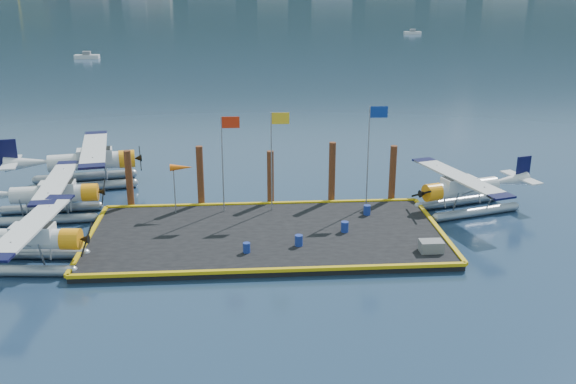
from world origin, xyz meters
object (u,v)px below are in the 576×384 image
at_px(flagpole_red, 225,149).
at_px(flagpole_blue, 372,142).
at_px(seaplane_c, 89,164).
at_px(drum_3, 247,248).
at_px(seaplane_d, 463,191).
at_px(piling_2, 271,180).
at_px(windsock, 181,169).
at_px(drum_2, 345,227).
at_px(flagpole_yellow, 275,146).
at_px(seaplane_b, 52,197).
at_px(piling_1, 200,178).
at_px(drum_4, 367,210).
at_px(piling_3, 332,175).
at_px(piling_0, 129,181).
at_px(crate, 431,246).
at_px(piling_4, 393,175).
at_px(seaplane_a, 27,242).
at_px(drum_1, 299,240).

distance_m(flagpole_red, flagpole_blue, 8.99).
height_order(seaplane_c, drum_3, seaplane_c).
height_order(seaplane_c, seaplane_d, seaplane_c).
bearing_deg(piling_2, windsock, -163.85).
height_order(drum_2, piling_2, piling_2).
bearing_deg(seaplane_d, flagpole_yellow, 72.94).
xyz_separation_m(seaplane_b, piling_1, (9.10, 1.01, 0.68)).
distance_m(drum_4, piling_2, 6.60).
xyz_separation_m(flagpole_red, piling_3, (6.79, 1.60, -2.25)).
relative_size(drum_2, flagpole_blue, 0.09).
height_order(seaplane_d, flagpole_red, flagpole_red).
bearing_deg(flagpole_yellow, piling_0, 170.14).
distance_m(crate, piling_4, 8.81).
bearing_deg(seaplane_a, piling_0, 159.40).
bearing_deg(flagpole_blue, flagpole_yellow, 180.00).
xyz_separation_m(seaplane_b, flagpole_blue, (19.80, -0.59, 3.27)).
height_order(drum_1, crate, crate).
bearing_deg(seaplane_a, seaplane_d, 109.35).
distance_m(seaplane_d, piling_3, 8.40).
relative_size(seaplane_b, piling_3, 2.13).
bearing_deg(piling_1, flagpole_yellow, -18.79).
xyz_separation_m(crate, flagpole_blue, (-1.96, 7.11, 3.98)).
height_order(seaplane_a, piling_1, piling_1).
xyz_separation_m(seaplane_b, drum_3, (11.94, -7.11, -0.74)).
height_order(seaplane_a, seaplane_d, seaplane_a).
height_order(piling_1, piling_2, piling_1).
bearing_deg(windsock, flagpole_red, 0.00).
bearing_deg(piling_2, drum_1, -80.90).
relative_size(seaplane_b, flagpole_red, 1.53).
distance_m(seaplane_c, flagpole_blue, 20.49).
xyz_separation_m(seaplane_c, windsock, (7.23, -7.17, 1.59)).
relative_size(crate, piling_1, 0.29).
height_order(drum_3, flagpole_yellow, flagpole_yellow).
xyz_separation_m(seaplane_b, windsock, (8.07, -0.59, 1.81)).
bearing_deg(seaplane_c, flagpole_blue, 59.17).
distance_m(seaplane_a, flagpole_red, 12.48).
relative_size(drum_2, drum_4, 1.00).
relative_size(flagpole_yellow, piling_3, 1.44).
distance_m(seaplane_c, seaplane_d, 25.99).
distance_m(drum_2, piling_2, 6.98).
height_order(drum_1, windsock, windsock).
relative_size(seaplane_d, crate, 7.38).
xyz_separation_m(drum_2, flagpole_yellow, (-3.80, 3.99, 3.81)).
bearing_deg(piling_4, drum_4, -127.16).
xyz_separation_m(drum_3, flagpole_yellow, (1.86, 6.52, 3.84)).
distance_m(drum_2, drum_4, 3.25).
bearing_deg(piling_4, seaplane_d, -22.18).
xyz_separation_m(flagpole_red, piling_2, (2.79, 1.60, -2.50)).
xyz_separation_m(flagpole_red, windsock, (-2.73, 0.00, -1.17)).
bearing_deg(drum_2, piling_0, 156.72).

